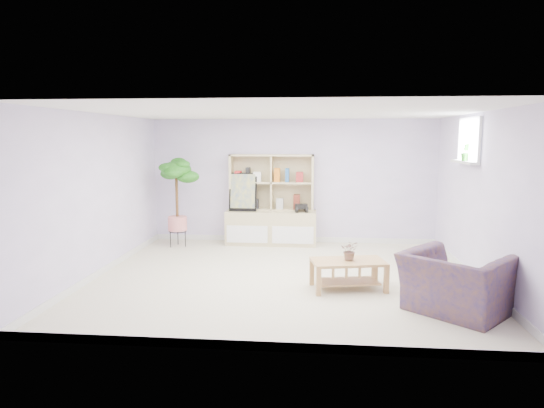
# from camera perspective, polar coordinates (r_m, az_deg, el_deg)

# --- Properties ---
(floor) EXTENTS (5.50, 5.00, 0.01)m
(floor) POSITION_cam_1_polar(r_m,az_deg,el_deg) (7.22, 1.38, -8.62)
(floor) COLOR beige
(floor) RESTS_ON ground
(ceiling) EXTENTS (5.50, 5.00, 0.01)m
(ceiling) POSITION_cam_1_polar(r_m,az_deg,el_deg) (6.94, 1.45, 10.76)
(ceiling) COLOR white
(ceiling) RESTS_ON walls
(walls) EXTENTS (5.51, 5.01, 2.40)m
(walls) POSITION_cam_1_polar(r_m,az_deg,el_deg) (6.98, 1.41, 0.87)
(walls) COLOR silver
(walls) RESTS_ON floor
(baseboard) EXTENTS (5.50, 5.00, 0.10)m
(baseboard) POSITION_cam_1_polar(r_m,az_deg,el_deg) (7.21, 1.38, -8.24)
(baseboard) COLOR silver
(baseboard) RESTS_ON floor
(window) EXTENTS (0.10, 0.98, 0.68)m
(window) POSITION_cam_1_polar(r_m,az_deg,el_deg) (7.84, 22.24, 6.92)
(window) COLOR #C2E4FF
(window) RESTS_ON walls
(window_sill) EXTENTS (0.14, 1.00, 0.04)m
(window_sill) POSITION_cam_1_polar(r_m,az_deg,el_deg) (7.83, 21.70, 4.61)
(window_sill) COLOR silver
(window_sill) RESTS_ON walls
(storage_unit) EXTENTS (1.73, 0.58, 1.73)m
(storage_unit) POSITION_cam_1_polar(r_m,az_deg,el_deg) (9.27, -0.10, 0.50)
(storage_unit) COLOR tan
(storage_unit) RESTS_ON floor
(poster) EXTENTS (0.53, 0.13, 0.73)m
(poster) POSITION_cam_1_polar(r_m,az_deg,el_deg) (9.25, -3.43, 1.41)
(poster) COLOR yellow
(poster) RESTS_ON storage_unit
(toy_truck) EXTENTS (0.36, 0.27, 0.18)m
(toy_truck) POSITION_cam_1_polar(r_m,az_deg,el_deg) (9.15, 3.47, -0.41)
(toy_truck) COLOR black
(toy_truck) RESTS_ON storage_unit
(coffee_table) EXTENTS (1.06, 0.71, 0.40)m
(coffee_table) POSITION_cam_1_polar(r_m,az_deg,el_deg) (6.72, 8.94, -8.22)
(coffee_table) COLOR tan
(coffee_table) RESTS_ON floor
(table_plant) EXTENTS (0.26, 0.23, 0.27)m
(table_plant) POSITION_cam_1_polar(r_m,az_deg,el_deg) (6.65, 9.16, -5.42)
(table_plant) COLOR #19691C
(table_plant) RESTS_ON coffee_table
(floor_tree) EXTENTS (0.74, 0.74, 1.67)m
(floor_tree) POSITION_cam_1_polar(r_m,az_deg,el_deg) (9.24, -11.12, 0.17)
(floor_tree) COLOR #13590E
(floor_tree) RESTS_ON floor
(armchair) EXTENTS (1.46, 1.45, 0.82)m
(armchair) POSITION_cam_1_polar(r_m,az_deg,el_deg) (6.10, 20.81, -8.27)
(armchair) COLOR navy
(armchair) RESTS_ON floor
(sill_plant) EXTENTS (0.18, 0.16, 0.26)m
(sill_plant) POSITION_cam_1_polar(r_m,az_deg,el_deg) (7.79, 21.84, 5.69)
(sill_plant) COLOR #13590E
(sill_plant) RESTS_ON window_sill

